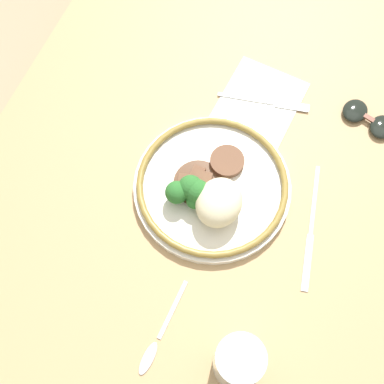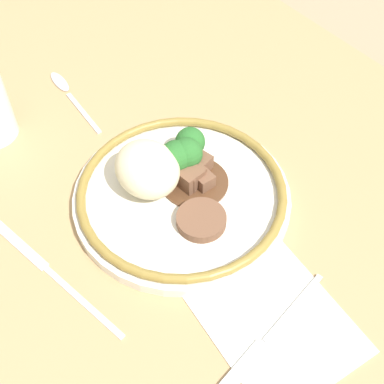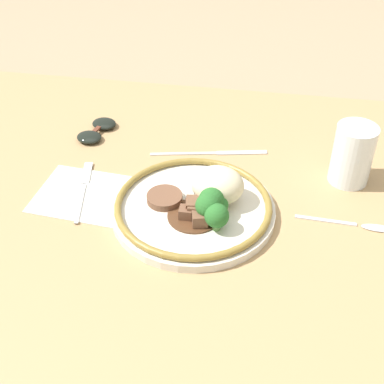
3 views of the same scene
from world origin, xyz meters
name	(u,v)px [view 3 (image 3 of 3)]	position (x,y,z in m)	size (l,w,h in m)	color
ground_plane	(191,224)	(0.00, 0.00, 0.00)	(8.00, 8.00, 0.00)	#998466
dining_table	(191,215)	(0.00, 0.00, 0.02)	(1.46, 0.90, 0.04)	tan
napkin	(85,194)	(-0.20, 0.00, 0.04)	(0.18, 0.16, 0.00)	silver
plate	(198,204)	(0.02, -0.02, 0.06)	(0.28, 0.28, 0.08)	silver
juice_glass	(352,158)	(0.28, 0.13, 0.09)	(0.07, 0.07, 0.11)	yellow
fork	(84,185)	(-0.20, 0.02, 0.05)	(0.05, 0.18, 0.00)	silver
knife	(213,153)	(0.02, 0.17, 0.04)	(0.23, 0.06, 0.00)	silver
spoon	(365,226)	(0.30, -0.01, 0.04)	(0.17, 0.02, 0.01)	silver
sunglasses	(97,130)	(-0.24, 0.20, 0.05)	(0.08, 0.11, 0.02)	black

